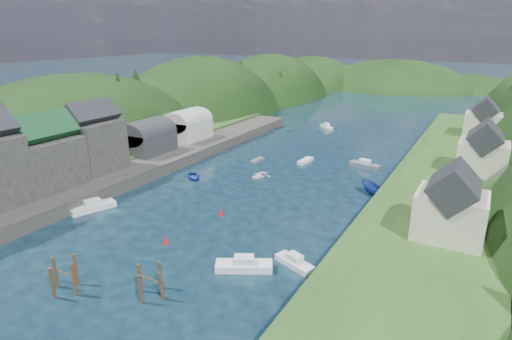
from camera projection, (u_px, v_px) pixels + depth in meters
The scene contains 15 objects.
ground at pixel (311, 159), 82.79m from camera, with size 600.00×600.00×0.00m, color black.
hillside_left at pixel (201, 143), 126.86m from camera, with size 44.00×245.56×52.00m.
far_hills at pixel (419, 112), 188.54m from camera, with size 103.00×68.00×44.00m.
hill_trees at pixel (343, 93), 91.00m from camera, with size 92.66×150.78×12.40m.
quay_left at pixel (102, 179), 68.67m from camera, with size 12.00×110.00×2.00m, color #2D2B28.
terrace_left_grass at pixel (72, 171), 71.83m from camera, with size 12.00×110.00×2.50m, color #234719.
quayside_buildings at pixel (5, 162), 56.40m from camera, with size 8.00×35.84×12.90m.
boat_sheds at pixel (168, 129), 84.04m from camera, with size 7.00×21.00×7.50m.
terrace_right at pixel (445, 192), 62.55m from camera, with size 16.00×120.00×2.40m, color #234719.
right_bank_cottages at pixel (476, 151), 66.63m from camera, with size 9.00×59.24×8.41m.
piling_cluster_near at pixel (65, 278), 40.38m from camera, with size 3.16×2.95×3.87m.
piling_cluster_far at pixel (151, 284), 39.81m from camera, with size 3.22×3.01×3.48m.
channel_buoy_near at pixel (165, 240), 49.68m from camera, with size 0.70×0.70×1.10m.
channel_buoy_far at pixel (221, 212), 57.36m from camera, with size 0.70×0.70×1.10m.
moored_boats at pixel (200, 224), 53.44m from camera, with size 37.23×98.41×2.34m.
Camera 1 is at (29.27, -24.54, 23.68)m, focal length 30.00 mm.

